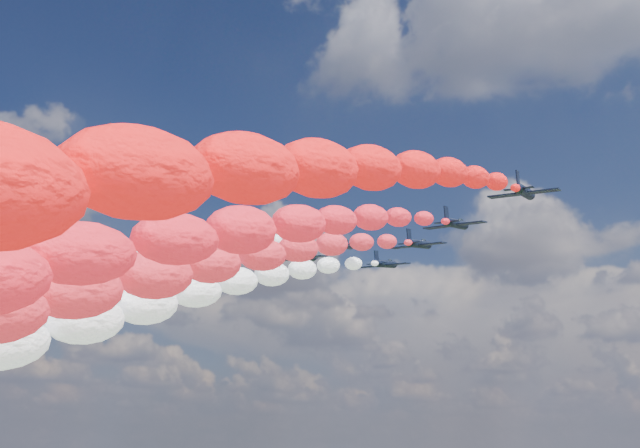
% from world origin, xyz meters
% --- Properties ---
extents(jet_0, '(9.82, 13.06, 4.72)m').
position_xyz_m(jet_0, '(-35.09, -7.37, 98.00)').
color(jet_0, black).
extents(jet_1, '(9.72, 12.99, 4.72)m').
position_xyz_m(jet_1, '(-21.77, 3.97, 98.00)').
color(jet_1, black).
extents(jet_2, '(9.24, 12.65, 4.72)m').
position_xyz_m(jet_2, '(-9.50, 16.14, 98.00)').
color(jet_2, black).
extents(trail_2, '(6.39, 126.42, 42.90)m').
position_xyz_m(trail_2, '(-9.50, -49.04, 78.88)').
color(trail_2, '#0E3AF8').
extents(jet_3, '(9.58, 12.89, 4.72)m').
position_xyz_m(jet_3, '(0.61, 10.57, 98.00)').
color(jet_3, black).
extents(trail_3, '(6.39, 126.42, 42.90)m').
position_xyz_m(trail_3, '(0.61, -54.60, 78.88)').
color(trail_3, white).
extents(jet_4, '(9.28, 12.67, 4.72)m').
position_xyz_m(jet_4, '(1.40, 28.18, 98.00)').
color(jet_4, black).
extents(trail_4, '(6.39, 126.42, 42.90)m').
position_xyz_m(trail_4, '(1.40, -37.00, 78.88)').
color(trail_4, white).
extents(jet_5, '(9.48, 12.82, 4.72)m').
position_xyz_m(jet_5, '(12.25, 16.09, 98.00)').
color(jet_5, black).
extents(trail_5, '(6.39, 126.42, 42.90)m').
position_xyz_m(trail_5, '(12.25, -49.09, 78.88)').
color(trail_5, red).
extents(jet_6, '(9.39, 12.75, 4.72)m').
position_xyz_m(jet_6, '(21.75, 6.16, 98.00)').
color(jet_6, black).
extents(trail_6, '(6.39, 126.42, 42.90)m').
position_xyz_m(trail_6, '(21.75, -59.02, 78.88)').
color(trail_6, red).
extents(jet_7, '(9.76, 13.02, 4.72)m').
position_xyz_m(jet_7, '(34.85, -5.59, 98.00)').
color(jet_7, black).
extents(trail_7, '(6.39, 126.42, 42.90)m').
position_xyz_m(trail_7, '(34.85, -70.76, 78.88)').
color(trail_7, '#FB1515').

